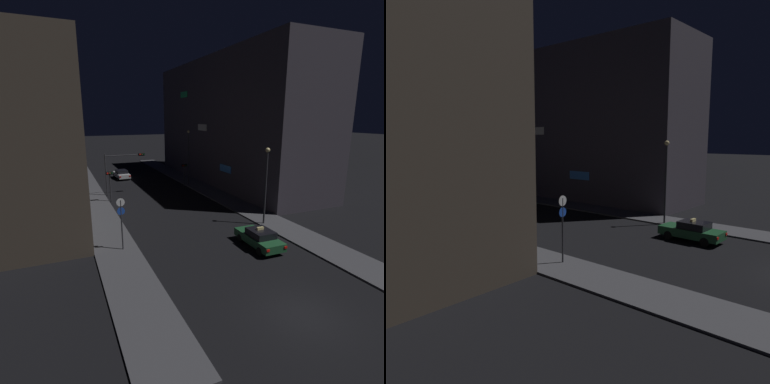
# 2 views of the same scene
# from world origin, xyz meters

# --- Properties ---
(ground_plane) EXTENTS (300.00, 300.00, 0.00)m
(ground_plane) POSITION_xyz_m (0.00, 0.00, 0.00)
(ground_plane) COLOR black
(sidewalk_left) EXTENTS (3.19, 58.72, 0.12)m
(sidewalk_left) POSITION_xyz_m (-7.33, 27.36, 0.06)
(sidewalk_left) COLOR #424247
(sidewalk_left) RESTS_ON ground_plane
(sidewalk_right) EXTENTS (3.19, 58.72, 0.12)m
(sidewalk_right) POSITION_xyz_m (7.33, 27.36, 0.06)
(sidewalk_right) COLOR #424247
(sidewalk_right) RESTS_ON ground_plane
(building_facade_left) EXTENTS (11.25, 18.67, 15.36)m
(building_facade_left) POSITION_xyz_m (-14.51, 20.53, 7.68)
(building_facade_left) COLOR #473D33
(building_facade_left) RESTS_ON ground_plane
(building_facade_right) EXTENTS (9.21, 35.29, 17.69)m
(building_facade_right) POSITION_xyz_m (13.49, 30.97, 8.84)
(building_facade_right) COLOR #3D3842
(building_facade_right) RESTS_ON ground_plane
(taxi) EXTENTS (1.88, 4.48, 1.62)m
(taxi) POSITION_xyz_m (2.88, 7.85, 0.74)
(taxi) COLOR #1E512D
(taxi) RESTS_ON ground_plane
(far_car) EXTENTS (2.13, 4.57, 1.42)m
(far_car) POSITION_xyz_m (-1.73, 38.56, 0.73)
(far_car) COLOR #B7B7BC
(far_car) RESTS_ON ground_plane
(traffic_light_overhead) EXTENTS (5.04, 0.42, 5.26)m
(traffic_light_overhead) POSITION_xyz_m (-3.53, 28.22, 3.85)
(traffic_light_overhead) COLOR #2D2D33
(traffic_light_overhead) RESTS_ON ground_plane
(traffic_light_left_kerb) EXTENTS (0.80, 0.42, 3.68)m
(traffic_light_left_kerb) POSITION_xyz_m (-5.48, 25.19, 2.64)
(traffic_light_left_kerb) COLOR #2D2D33
(traffic_light_left_kerb) RESTS_ON ground_plane
(traffic_light_right_kerb) EXTENTS (0.80, 0.42, 3.24)m
(traffic_light_right_kerb) POSITION_xyz_m (5.48, 29.60, 2.35)
(traffic_light_right_kerb) COLOR #2D2D33
(traffic_light_right_kerb) RESTS_ON ground_plane
(sign_pole_left) EXTENTS (0.60, 0.10, 3.94)m
(sign_pole_left) POSITION_xyz_m (-6.85, 11.29, 2.52)
(sign_pole_left) COLOR #2D2D33
(sign_pole_left) RESTS_ON sidewalk_left
(street_lamp_near_block) EXTENTS (0.41, 0.41, 6.97)m
(street_lamp_near_block) POSITION_xyz_m (6.24, 11.88, 4.41)
(street_lamp_near_block) COLOR #2D2D33
(street_lamp_near_block) RESTS_ON sidewalk_right
(street_lamp_far_block) EXTENTS (0.36, 0.36, 7.70)m
(street_lamp_far_block) POSITION_xyz_m (6.27, 29.93, 4.57)
(street_lamp_far_block) COLOR #2D2D33
(street_lamp_far_block) RESTS_ON sidewalk_right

